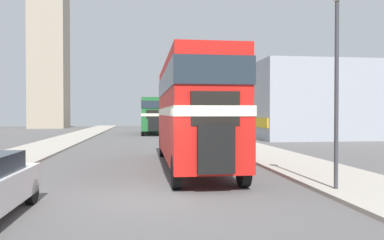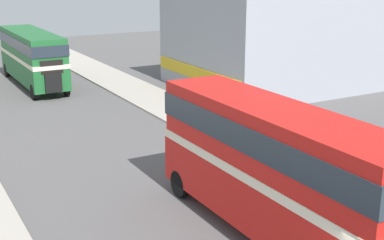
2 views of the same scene
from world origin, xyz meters
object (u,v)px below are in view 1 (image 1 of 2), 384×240
object	(u,v)px
double_decker_bus	(192,106)
bus_distant	(152,113)
pedestrian_walking	(243,131)
street_lamp	(337,58)
church_tower	(49,12)

from	to	relation	value
double_decker_bus	bus_distant	xyz separation A→B (m)	(-1.09, 27.59, -0.25)
pedestrian_walking	street_lamp	size ratio (longest dim) A/B	0.31
pedestrian_walking	double_decker_bus	bearing A→B (deg)	-118.61
bus_distant	double_decker_bus	bearing A→B (deg)	-87.73
pedestrian_walking	church_tower	xyz separation A→B (m)	(-21.60, 38.02, 17.41)
street_lamp	pedestrian_walking	bearing A→B (deg)	86.08
double_decker_bus	church_tower	size ratio (longest dim) A/B	0.30
pedestrian_walking	street_lamp	xyz separation A→B (m)	(-0.95, -13.91, 2.82)
bus_distant	church_tower	distance (m)	29.43
pedestrian_walking	street_lamp	world-z (taller)	street_lamp
pedestrian_walking	street_lamp	distance (m)	14.22
church_tower	pedestrian_walking	bearing A→B (deg)	-60.39
bus_distant	pedestrian_walking	distance (m)	20.16
double_decker_bus	pedestrian_walking	world-z (taller)	double_decker_bus
bus_distant	church_tower	world-z (taller)	church_tower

